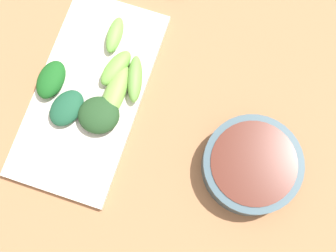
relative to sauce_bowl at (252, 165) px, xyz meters
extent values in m
cube|color=#A06E48|center=(0.15, -0.04, -0.03)|extent=(2.10, 2.10, 0.02)
cylinder|color=#334B55|center=(0.00, 0.00, 0.00)|extent=(0.15, 0.15, 0.04)
cylinder|color=#4D1E14|center=(0.00, 0.00, 0.01)|extent=(0.13, 0.13, 0.03)
cube|color=silver|center=(0.27, -0.03, -0.02)|extent=(0.16, 0.33, 0.01)
ellipsoid|color=#1C5235|center=(0.29, 0.00, 0.00)|extent=(0.06, 0.07, 0.02)
ellipsoid|color=#185A1D|center=(0.33, -0.03, 0.00)|extent=(0.04, 0.07, 0.03)
ellipsoid|color=#71B846|center=(0.24, -0.08, 0.00)|extent=(0.05, 0.07, 0.02)
ellipsoid|color=#6DAC48|center=(0.21, -0.07, 0.00)|extent=(0.04, 0.08, 0.03)
ellipsoid|color=#224521|center=(0.24, 0.00, 0.00)|extent=(0.08, 0.07, 0.03)
ellipsoid|color=#7AAE49|center=(0.23, -0.04, 0.00)|extent=(0.03, 0.10, 0.02)
ellipsoid|color=#71B849|center=(0.26, -0.13, 0.00)|extent=(0.03, 0.06, 0.02)
camera|label=1|loc=(0.09, 0.14, 0.68)|focal=49.44mm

